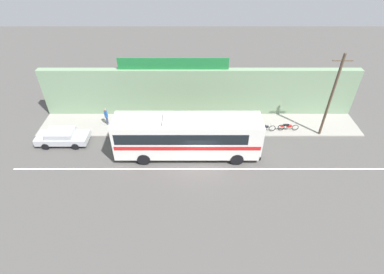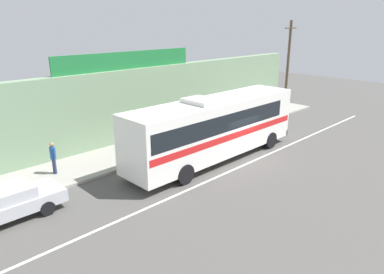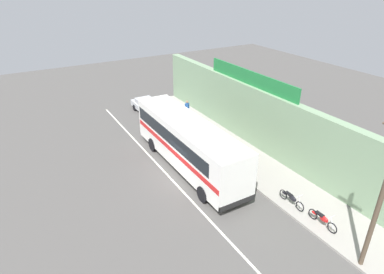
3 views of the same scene
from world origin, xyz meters
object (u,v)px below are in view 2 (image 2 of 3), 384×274
object	(u,v)px
intercity_bus	(214,126)
parked_car	(5,203)
pedestrian_far_right	(53,156)
utility_pole	(288,67)
motorcycle_blue	(260,113)
motorcycle_green	(245,118)

from	to	relation	value
intercity_bus	parked_car	bearing A→B (deg)	172.14
parked_car	pedestrian_far_right	world-z (taller)	pedestrian_far_right
utility_pole	motorcycle_blue	size ratio (longest dim) A/B	3.99
motorcycle_green	pedestrian_far_right	bearing A→B (deg)	175.49
intercity_bus	utility_pole	world-z (taller)	utility_pole
utility_pole	pedestrian_far_right	distance (m)	20.01
utility_pole	pedestrian_far_right	xyz separation A→B (m)	(-19.72, 1.55, -2.98)
intercity_bus	pedestrian_far_right	bearing A→B (deg)	150.72
intercity_bus	motorcycle_green	xyz separation A→B (m)	(7.12, 3.11, -1.50)
intercity_bus	pedestrian_far_right	world-z (taller)	intercity_bus
utility_pole	motorcycle_blue	xyz separation A→B (m)	(-2.81, 0.52, -3.55)
motorcycle_green	pedestrian_far_right	world-z (taller)	pedestrian_far_right
intercity_bus	motorcycle_blue	world-z (taller)	intercity_bus
utility_pole	pedestrian_far_right	bearing A→B (deg)	175.49
parked_car	utility_pole	xyz separation A→B (m)	(22.99, 1.21, 3.37)
motorcycle_blue	motorcycle_green	xyz separation A→B (m)	(-2.18, -0.12, 0.00)
utility_pole	parked_car	bearing A→B (deg)	-176.98
intercity_bus	parked_car	distance (m)	11.06
parked_car	motorcycle_green	distance (m)	18.07
parked_car	motorcycle_blue	xyz separation A→B (m)	(20.18, 1.73, -0.17)
intercity_bus	utility_pole	bearing A→B (deg)	12.63
parked_car	utility_pole	world-z (taller)	utility_pole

